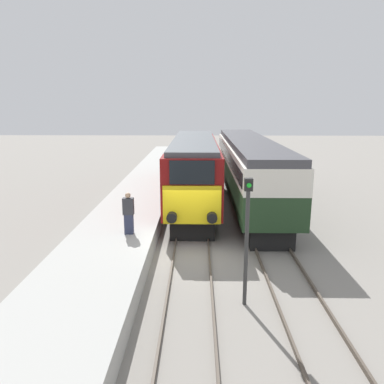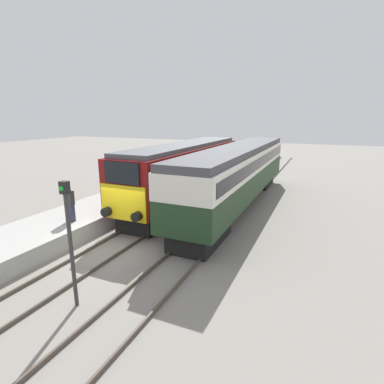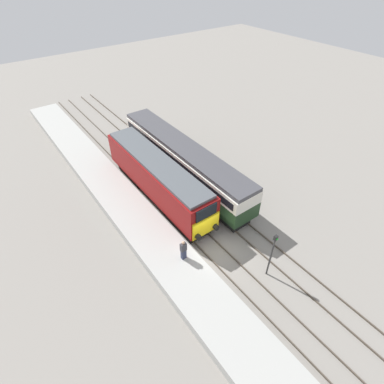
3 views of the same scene
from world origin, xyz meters
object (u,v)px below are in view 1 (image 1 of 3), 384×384
(locomotive, at_px, (194,169))
(passenger_carriage, at_px, (249,164))
(signal_post, at_px, (247,232))
(person_on_platform, at_px, (129,213))

(locomotive, height_order, passenger_carriage, locomotive)
(locomotive, bearing_deg, passenger_carriage, 15.00)
(passenger_carriage, bearing_deg, signal_post, -97.67)
(passenger_carriage, xyz_separation_m, person_on_platform, (-5.98, -8.50, -0.70))
(person_on_platform, bearing_deg, locomotive, 71.25)
(passenger_carriage, bearing_deg, locomotive, -165.00)
(locomotive, xyz_separation_m, person_on_platform, (-2.58, -7.59, -0.57))
(locomotive, distance_m, signal_post, 11.83)
(person_on_platform, xyz_separation_m, signal_post, (4.28, -4.12, 0.67))
(signal_post, bearing_deg, passenger_carriage, 82.33)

